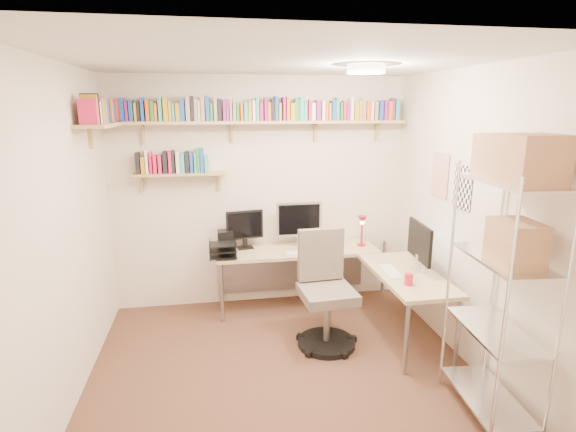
% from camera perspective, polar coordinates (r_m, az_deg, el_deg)
% --- Properties ---
extents(ground, '(3.20, 3.20, 0.00)m').
position_cam_1_polar(ground, '(4.02, -0.62, -19.06)').
color(ground, '#4A2E20').
rests_on(ground, ground).
extents(room_shell, '(3.24, 3.04, 2.52)m').
position_cam_1_polar(room_shell, '(3.44, -0.62, 3.22)').
color(room_shell, beige).
rests_on(room_shell, ground).
extents(wall_shelves, '(3.12, 1.09, 0.79)m').
position_cam_1_polar(wall_shelves, '(4.64, -8.63, 11.69)').
color(wall_shelves, tan).
rests_on(wall_shelves, ground).
extents(corner_desk, '(2.08, 1.76, 1.17)m').
position_cam_1_polar(corner_desk, '(4.69, 3.17, -5.06)').
color(corner_desk, tan).
rests_on(corner_desk, ground).
extents(office_chair, '(0.56, 0.57, 1.07)m').
position_cam_1_polar(office_chair, '(4.24, 4.75, -10.32)').
color(office_chair, black).
rests_on(office_chair, ground).
extents(wire_rack, '(0.45, 0.81, 2.02)m').
position_cam_1_polar(wire_rack, '(3.21, 26.59, 0.17)').
color(wire_rack, silver).
rests_on(wire_rack, ground).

